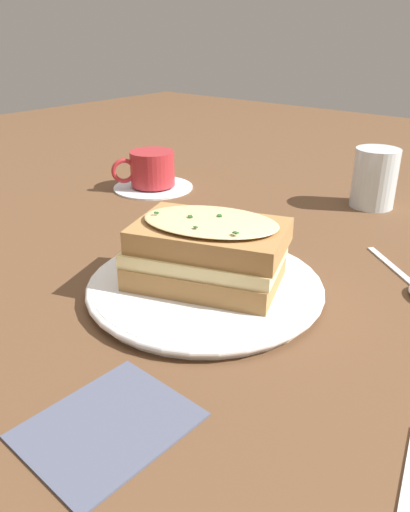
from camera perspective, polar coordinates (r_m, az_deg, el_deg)
ground_plane at (r=0.55m, az=-0.16°, el=-3.17°), size 2.40×2.40×0.00m
dinner_plate at (r=0.53m, az=-0.00°, el=-3.46°), size 0.25×0.25×0.01m
sandwich at (r=0.51m, az=0.26°, el=0.59°), size 0.15×0.18×0.07m
teacup_with_saucer at (r=0.87m, az=-6.10°, el=9.48°), size 0.14×0.14×0.06m
water_glass at (r=0.82m, az=18.81°, el=8.44°), size 0.07×0.07×0.09m
napkin at (r=0.38m, az=-11.01°, el=-18.37°), size 0.12×0.10×0.00m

